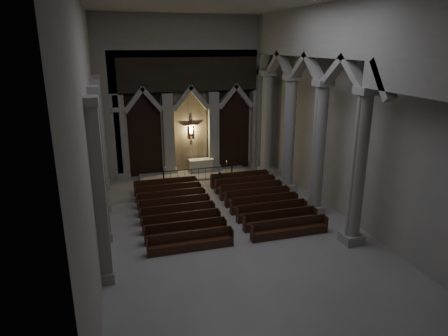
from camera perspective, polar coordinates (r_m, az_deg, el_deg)
name	(u,v)px	position (r m, az deg, el deg)	size (l,w,h in m)	color
room	(237,94)	(19.76, 1.94, 10.54)	(24.00, 24.10, 12.00)	#9D9A95
sanctuary_wall	(190,89)	(30.98, -4.83, 11.13)	(14.00, 0.77, 12.00)	#A2A097
right_arcade	(325,84)	(23.20, 14.18, 11.61)	(1.00, 24.00, 12.00)	#A2A097
left_pilasters	(101,158)	(22.97, -17.23, 1.33)	(0.60, 13.00, 8.03)	#A2A097
sanctuary_step	(195,175)	(31.47, -4.19, -0.97)	(8.50, 2.60, 0.15)	#A2A097
altar	(201,165)	(32.00, -3.29, 0.43)	(1.93, 0.77, 0.98)	beige
altar_rail	(199,172)	(29.98, -3.66, -0.64)	(5.33, 0.09, 1.05)	black
candle_stand_left	(166,178)	(29.98, -8.30, -1.48)	(0.22, 0.22, 1.31)	olive
candle_stand_right	(226,172)	(31.22, 0.35, -0.56)	(0.21, 0.21, 1.24)	olive
pews	(220,207)	(24.74, -0.62, -5.54)	(9.77, 8.96, 0.97)	black
worshipper	(220,180)	(28.49, -0.53, -1.77)	(0.44, 0.29, 1.21)	black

